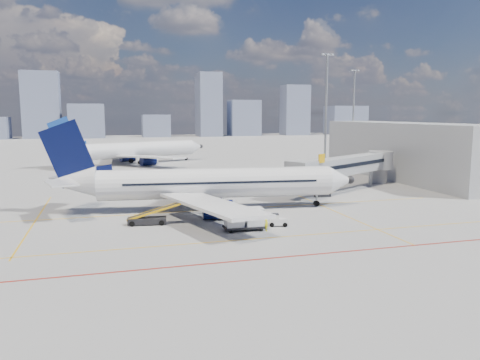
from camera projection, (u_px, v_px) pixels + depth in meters
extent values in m
plane|color=gray|center=(229.00, 225.00, 49.37)|extent=(420.00, 420.00, 0.00)
cube|color=#D6990B|center=(213.00, 210.00, 56.99)|extent=(60.00, 0.18, 0.01)
cube|color=#D6990B|center=(245.00, 240.00, 43.66)|extent=(80.00, 0.15, 0.01)
cube|color=#D6990B|center=(340.00, 213.00, 55.07)|extent=(0.15, 28.00, 0.01)
cube|color=#D6990B|center=(36.00, 220.00, 51.56)|extent=(0.15, 30.00, 0.01)
cube|color=maroon|center=(267.00, 259.00, 37.95)|extent=(90.00, 0.25, 0.01)
cube|color=#9C9EA5|center=(345.00, 166.00, 70.23)|extent=(20.84, 13.93, 2.60)
cube|color=black|center=(345.00, 164.00, 70.20)|extent=(20.52, 13.82, 0.55)
cube|color=#9C9EA5|center=(301.00, 172.00, 62.26)|extent=(4.49, 4.56, 3.00)
cube|color=black|center=(323.00, 194.00, 66.12)|extent=(2.20, 1.00, 0.70)
cylinder|color=gray|center=(323.00, 185.00, 65.93)|extent=(0.56, 0.56, 2.70)
cylinder|color=gray|center=(371.00, 174.00, 76.01)|extent=(0.60, 0.60, 3.90)
cylinder|color=#9C9EA5|center=(380.00, 160.00, 78.45)|extent=(4.00, 4.00, 3.00)
cylinder|color=gray|center=(380.00, 172.00, 78.72)|extent=(2.40, 2.40, 3.90)
cube|color=#D6990B|center=(322.00, 158.00, 62.57)|extent=(1.26, 0.82, 1.20)
cube|color=#9C9EA5|center=(407.00, 151.00, 84.27)|extent=(10.00, 42.00, 10.00)
cube|color=black|center=(384.00, 151.00, 82.97)|extent=(0.25, 40.00, 4.50)
cylinder|color=gray|center=(326.00, 110.00, 110.27)|extent=(0.56, 0.56, 25.00)
cube|color=gray|center=(327.00, 55.00, 108.47)|extent=(3.20, 0.40, 0.50)
cube|color=silver|center=(323.00, 54.00, 107.90)|extent=(0.60, 0.15, 0.35)
cube|color=silver|center=(328.00, 54.00, 108.23)|extent=(0.60, 0.15, 0.35)
cube|color=silver|center=(333.00, 55.00, 108.56)|extent=(0.60, 0.15, 0.35)
cylinder|color=gray|center=(353.00, 111.00, 150.92)|extent=(0.56, 0.56, 25.00)
cube|color=gray|center=(355.00, 70.00, 149.12)|extent=(3.20, 0.40, 0.50)
cube|color=silver|center=(352.00, 70.00, 148.55)|extent=(0.60, 0.15, 0.35)
cube|color=silver|center=(355.00, 70.00, 148.88)|extent=(0.60, 0.15, 0.35)
cube|color=silver|center=(359.00, 71.00, 149.20)|extent=(0.60, 0.15, 0.35)
cube|color=slate|center=(41.00, 105.00, 217.01)|extent=(16.43, 10.44, 30.86)
cube|color=slate|center=(87.00, 121.00, 223.44)|extent=(16.37, 15.76, 16.08)
cube|color=slate|center=(156.00, 126.00, 232.66)|extent=(13.41, 11.36, 10.95)
cube|color=slate|center=(208.00, 105.00, 238.45)|extent=(11.30, 15.75, 31.88)
cube|color=slate|center=(244.00, 118.00, 244.56)|extent=(15.52, 11.73, 18.41)
cube|color=slate|center=(295.00, 110.00, 251.75)|extent=(13.77, 10.43, 26.53)
cube|color=slate|center=(346.00, 120.00, 260.81)|extent=(20.65, 13.74, 15.64)
cylinder|color=silver|center=(217.00, 183.00, 56.84)|extent=(28.39, 7.04, 3.66)
cone|color=silver|center=(340.00, 180.00, 59.27)|extent=(3.80, 4.04, 3.66)
sphere|color=black|center=(350.00, 180.00, 59.47)|extent=(1.15, 1.15, 1.03)
cone|color=silver|center=(70.00, 182.00, 54.13)|extent=(6.40, 4.36, 3.66)
cube|color=black|center=(331.00, 176.00, 59.01)|extent=(1.57, 1.57, 0.42)
cube|color=silver|center=(200.00, 181.00, 65.02)|extent=(12.16, 15.79, 0.54)
cube|color=silver|center=(212.00, 205.00, 48.51)|extent=(9.21, 16.24, 0.54)
cylinder|color=#070D36|center=(209.00, 193.00, 62.40)|extent=(3.61, 2.55, 2.16)
cylinder|color=#070D36|center=(218.00, 210.00, 51.75)|extent=(3.61, 2.55, 2.16)
cylinder|color=silver|center=(222.00, 193.00, 62.67)|extent=(0.59, 2.24, 2.21)
cylinder|color=silver|center=(234.00, 209.00, 52.03)|extent=(0.59, 2.24, 2.21)
cube|color=#070D36|center=(69.00, 154.00, 53.67)|extent=(6.42, 1.08, 8.00)
cube|color=#070D36|center=(90.00, 173.00, 54.34)|extent=(5.29, 0.92, 2.02)
cube|color=silver|center=(72.00, 176.00, 56.96)|extent=(5.01, 5.96, 0.21)
cube|color=silver|center=(61.00, 183.00, 51.09)|extent=(4.08, 5.81, 0.21)
cylinder|color=gray|center=(316.00, 199.00, 59.13)|extent=(0.31, 0.31, 1.80)
cylinder|color=black|center=(316.00, 203.00, 59.20)|extent=(0.79, 0.37, 0.76)
cylinder|color=gray|center=(208.00, 200.00, 59.43)|extent=(0.36, 0.36, 1.60)
cylinder|color=black|center=(208.00, 202.00, 59.48)|extent=(1.07, 0.77, 1.00)
cylinder|color=gray|center=(211.00, 207.00, 54.66)|extent=(0.36, 0.36, 1.60)
cylinder|color=black|center=(211.00, 210.00, 54.70)|extent=(1.07, 0.77, 1.00)
cube|color=black|center=(219.00, 178.00, 58.64)|extent=(22.93, 2.90, 0.24)
cube|color=black|center=(222.00, 183.00, 55.10)|extent=(22.93, 2.90, 0.24)
cylinder|color=silver|center=(139.00, 149.00, 109.05)|extent=(27.62, 14.02, 3.68)
cone|color=silver|center=(196.00, 147.00, 118.69)|extent=(4.53, 4.68, 3.68)
sphere|color=black|center=(201.00, 146.00, 119.49)|extent=(1.35, 1.35, 1.04)
cone|color=silver|center=(64.00, 151.00, 98.53)|extent=(6.98, 5.67, 3.68)
cube|color=black|center=(192.00, 145.00, 117.87)|extent=(1.84, 1.84, 0.42)
cube|color=silver|center=(118.00, 152.00, 114.96)|extent=(5.46, 15.73, 0.54)
cube|color=silver|center=(151.00, 157.00, 101.70)|extent=(14.61, 14.35, 0.54)
cylinder|color=#070D36|center=(127.00, 157.00, 113.34)|extent=(3.96, 3.28, 2.17)
cylinder|color=#070D36|center=(148.00, 161.00, 104.80)|extent=(3.96, 3.28, 2.17)
cylinder|color=silver|center=(134.00, 157.00, 114.44)|extent=(1.14, 2.19, 2.23)
cylinder|color=silver|center=(155.00, 160.00, 105.89)|extent=(1.14, 2.19, 2.23)
cube|color=navy|center=(63.00, 135.00, 98.07)|extent=(6.11, 2.70, 8.05)
cube|color=navy|center=(75.00, 146.00, 99.76)|extent=(5.04, 2.26, 2.03)
cube|color=silver|center=(58.00, 149.00, 100.61)|extent=(2.83, 5.28, 0.21)
cube|color=silver|center=(67.00, 150.00, 95.89)|extent=(5.71, 5.77, 0.21)
cylinder|color=black|center=(131.00, 161.00, 110.79)|extent=(1.17, 0.98, 1.00)
cylinder|color=black|center=(140.00, 163.00, 106.95)|extent=(1.17, 0.98, 1.00)
cylinder|color=black|center=(186.00, 159.00, 117.21)|extent=(0.81, 0.54, 0.76)
cube|color=silver|center=(278.00, 222.00, 48.87)|extent=(2.10, 1.52, 0.69)
cube|color=silver|center=(275.00, 217.00, 48.80)|extent=(1.10, 1.19, 0.52)
cube|color=black|center=(275.00, 215.00, 48.77)|extent=(1.01, 1.12, 0.30)
cylinder|color=black|center=(272.00, 225.00, 48.44)|extent=(0.51, 0.32, 0.48)
cylinder|color=black|center=(271.00, 223.00, 49.38)|extent=(0.51, 0.32, 0.48)
cylinder|color=black|center=(285.00, 225.00, 48.43)|extent=(0.51, 0.32, 0.48)
cylinder|color=black|center=(284.00, 223.00, 49.36)|extent=(0.51, 0.32, 0.48)
cube|color=black|center=(244.00, 227.00, 47.12)|extent=(4.18, 1.99, 0.21)
cube|color=silver|center=(234.00, 217.00, 46.74)|extent=(1.84, 1.78, 1.77)
cube|color=silver|center=(254.00, 216.00, 47.22)|extent=(1.84, 1.78, 1.77)
cylinder|color=black|center=(230.00, 231.00, 46.00)|extent=(0.37, 0.17, 0.37)
cylinder|color=black|center=(227.00, 227.00, 47.54)|extent=(0.37, 0.17, 0.37)
cylinder|color=black|center=(261.00, 229.00, 46.75)|extent=(0.37, 0.17, 0.37)
cylinder|color=black|center=(257.00, 226.00, 48.28)|extent=(0.37, 0.17, 0.37)
cube|color=black|center=(147.00, 221.00, 49.51)|extent=(4.15, 1.95, 0.67)
cube|color=black|center=(154.00, 211.00, 49.47)|extent=(5.79, 1.71, 1.75)
cube|color=#D6990B|center=(154.00, 210.00, 49.99)|extent=(5.69, 0.85, 1.83)
cube|color=#D6990B|center=(154.00, 212.00, 48.96)|extent=(5.69, 0.85, 1.83)
cylinder|color=black|center=(132.00, 224.00, 48.66)|extent=(0.60, 0.30, 0.57)
cylinder|color=black|center=(133.00, 221.00, 49.97)|extent=(0.60, 0.30, 0.57)
cylinder|color=black|center=(162.00, 223.00, 49.09)|extent=(0.60, 0.30, 0.57)
cylinder|color=black|center=(162.00, 220.00, 50.40)|extent=(0.60, 0.30, 0.57)
imported|color=#FEFE1A|center=(266.00, 223.00, 46.79)|extent=(0.38, 0.57, 1.54)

